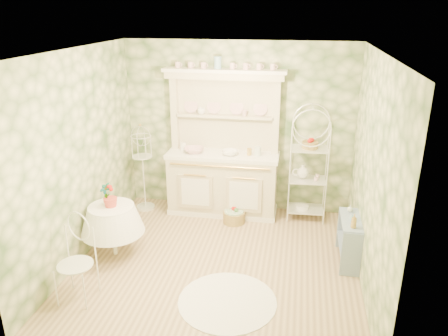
% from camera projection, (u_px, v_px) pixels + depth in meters
% --- Properties ---
extents(floor, '(3.60, 3.60, 0.00)m').
position_uv_depth(floor, '(217.00, 263.00, 5.73)').
color(floor, tan).
rests_on(floor, ground).
extents(ceiling, '(3.60, 3.60, 0.00)m').
position_uv_depth(ceiling, '(216.00, 52.00, 4.79)').
color(ceiling, white).
rests_on(ceiling, floor).
extents(wall_left, '(3.60, 3.60, 0.00)m').
position_uv_depth(wall_left, '(78.00, 158.00, 5.55)').
color(wall_left, beige).
rests_on(wall_left, floor).
extents(wall_right, '(3.60, 3.60, 0.00)m').
position_uv_depth(wall_right, '(372.00, 176.00, 4.97)').
color(wall_right, beige).
rests_on(wall_right, floor).
extents(wall_back, '(3.60, 3.60, 0.00)m').
position_uv_depth(wall_back, '(238.00, 128.00, 6.92)').
color(wall_back, beige).
rests_on(wall_back, floor).
extents(wall_front, '(3.60, 3.60, 0.00)m').
position_uv_depth(wall_front, '(176.00, 241.00, 3.60)').
color(wall_front, beige).
rests_on(wall_front, floor).
extents(kitchen_dresser, '(1.87, 0.61, 2.29)m').
position_uv_depth(kitchen_dresser, '(223.00, 145.00, 6.77)').
color(kitchen_dresser, beige).
rests_on(kitchen_dresser, floor).
extents(bakers_rack, '(0.58, 0.42, 1.80)m').
position_uv_depth(bakers_rack, '(309.00, 164.00, 6.66)').
color(bakers_rack, white).
rests_on(bakers_rack, floor).
extents(side_shelf, '(0.33, 0.73, 0.61)m').
position_uv_depth(side_shelf, '(349.00, 241.00, 5.68)').
color(side_shelf, '#8298B7').
rests_on(side_shelf, floor).
extents(round_table, '(0.72, 0.72, 0.62)m').
position_uv_depth(round_table, '(114.00, 234.00, 5.84)').
color(round_table, white).
rests_on(round_table, floor).
extents(cafe_chair, '(0.53, 0.53, 0.91)m').
position_uv_depth(cafe_chair, '(75.00, 265.00, 4.88)').
color(cafe_chair, white).
rests_on(cafe_chair, floor).
extents(birdcage_stand, '(0.38, 0.38, 1.42)m').
position_uv_depth(birdcage_stand, '(143.00, 168.00, 7.04)').
color(birdcage_stand, white).
rests_on(birdcage_stand, floor).
extents(floor_basket, '(0.43, 0.43, 0.22)m').
position_uv_depth(floor_basket, '(234.00, 216.00, 6.77)').
color(floor_basket, '#A78B4C').
rests_on(floor_basket, floor).
extents(lace_rug, '(1.31, 1.31, 0.01)m').
position_uv_depth(lace_rug, '(227.00, 301.00, 4.98)').
color(lace_rug, white).
rests_on(lace_rug, floor).
extents(bowl_floral, '(0.37, 0.37, 0.08)m').
position_uv_depth(bowl_floral, '(194.00, 152.00, 6.85)').
color(bowl_floral, white).
rests_on(bowl_floral, kitchen_dresser).
extents(bowl_white, '(0.33, 0.33, 0.08)m').
position_uv_depth(bowl_white, '(230.00, 155.00, 6.73)').
color(bowl_white, white).
rests_on(bowl_white, kitchen_dresser).
extents(cup_left, '(0.16, 0.16, 0.10)m').
position_uv_depth(cup_left, '(201.00, 112.00, 6.81)').
color(cup_left, white).
rests_on(cup_left, kitchen_dresser).
extents(cup_right, '(0.13, 0.13, 0.09)m').
position_uv_depth(cup_right, '(244.00, 114.00, 6.70)').
color(cup_right, white).
rests_on(cup_right, kitchen_dresser).
extents(potted_geranium, '(0.20, 0.17, 0.32)m').
position_uv_depth(potted_geranium, '(106.00, 197.00, 5.66)').
color(potted_geranium, '#3F7238').
rests_on(potted_geranium, round_table).
extents(bottle_amber, '(0.09, 0.09, 0.18)m').
position_uv_depth(bottle_amber, '(354.00, 223.00, 5.33)').
color(bottle_amber, '#AA8638').
rests_on(bottle_amber, side_shelf).
extents(bottle_blue, '(0.05, 0.05, 0.10)m').
position_uv_depth(bottle_blue, '(352.00, 218.00, 5.51)').
color(bottle_blue, '#7EAEC5').
rests_on(bottle_blue, side_shelf).
extents(bottle_glass, '(0.09, 0.09, 0.09)m').
position_uv_depth(bottle_glass, '(350.00, 209.00, 5.77)').
color(bottle_glass, silver).
rests_on(bottle_glass, side_shelf).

